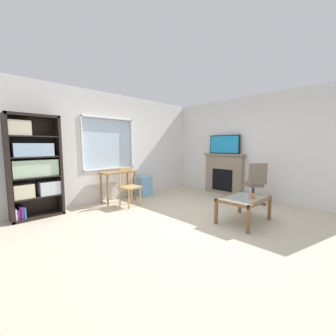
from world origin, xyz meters
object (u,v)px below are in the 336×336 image
Objects in this scene: desk_under_window at (118,177)px; plastic_drawer_unit at (143,186)px; coffee_table at (244,201)px; fireplace at (224,174)px; tv at (224,144)px; office_chair at (255,182)px; wooden_chair at (129,186)px; sippy_cup at (253,196)px; bookshelf at (34,166)px.

desk_under_window is 1.55× the size of plastic_drawer_unit.
desk_under_window is 0.91× the size of coffee_table.
coffee_table is (0.89, -2.87, -0.22)m from desk_under_window.
tv is (-0.02, 0.00, 0.85)m from fireplace.
fireplace is at bearing 39.85° from coffee_table.
plastic_drawer_unit is 2.91m from office_chair.
tv is 0.94× the size of office_chair.
tv is (2.66, -1.37, 0.82)m from desk_under_window.
fireplace is (2.70, -0.86, 0.12)m from wooden_chair.
office_chair reaches higher than sippy_cup.
bookshelf is at bearing 146.34° from office_chair.
wooden_chair is 1.04m from plastic_drawer_unit.
bookshelf is 2.31× the size of desk_under_window.
desk_under_window reaches higher than plastic_drawer_unit.
fireplace reaches higher than wooden_chair.
sippy_cup is (0.96, -2.49, 0.04)m from wooden_chair.
wooden_chair is at bearing 137.58° from office_chair.
plastic_drawer_unit is 2.36m from fireplace.
fireplace is 1.25m from office_chair.
bookshelf is 1.94m from wooden_chair.
bookshelf reaches higher than fireplace.
fireplace is at bearing 0.00° from tv.
coffee_table is 0.18m from sippy_cup.
fireplace is 2.39m from sippy_cup.
tv reaches higher than office_chair.
sippy_cup is at bearing -136.61° from tv.
fireplace is at bearing 65.79° from office_chair.
wooden_chair is (1.75, -0.62, -0.55)m from bookshelf.
plastic_drawer_unit is at bearing 142.24° from tv.
wooden_chair is at bearing -92.99° from desk_under_window.
tv reaches higher than plastic_drawer_unit.
wooden_chair is at bearing 162.26° from tv.
tv is 2.55m from sippy_cup.
wooden_chair is 2.84m from fireplace.
tv is 1.00× the size of coffee_table.
plastic_drawer_unit is at bearing -1.28° from bookshelf.
sippy_cup is at bearing -158.30° from office_chair.
office_chair is 1.06× the size of coffee_table.
bookshelf is at bearing 178.72° from plastic_drawer_unit.
bookshelf is at bearing 161.53° from tv.
bookshelf reaches higher than wooden_chair.
office_chair reaches higher than desk_under_window.
plastic_drawer_unit is at bearing 142.51° from fireplace.
desk_under_window is 3.10m from tv.
sippy_cup is (2.71, -3.11, -0.50)m from bookshelf.
fireplace is 14.01× the size of sippy_cup.
plastic_drawer_unit is 2.92m from coffee_table.
desk_under_window is at bearing 130.69° from office_chair.
tv reaches higher than wooden_chair.
office_chair is at bearing 21.70° from sippy_cup.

